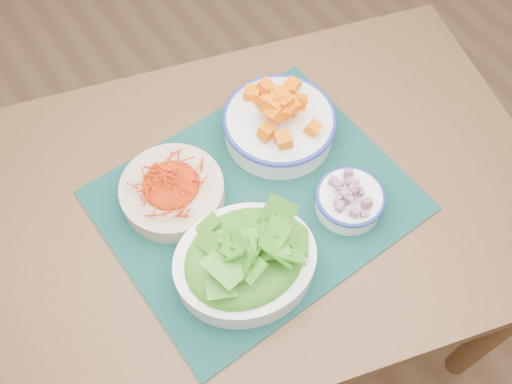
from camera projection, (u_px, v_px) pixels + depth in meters
ground at (283, 212)px, 1.95m from camera, size 4.00×4.00×0.00m
table at (258, 220)px, 1.21m from camera, size 1.30×1.03×0.75m
placemat at (256, 200)px, 1.11m from camera, size 0.58×0.48×0.00m
carrot_bowl at (172, 188)px, 1.08m from camera, size 0.26×0.26×0.08m
squash_bowl at (280, 119)px, 1.14m from camera, size 0.27×0.27×0.11m
lettuce_bowl at (245, 258)px, 0.99m from camera, size 0.30×0.27×0.11m
onion_bowl at (350, 198)px, 1.07m from camera, size 0.14×0.14×0.07m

